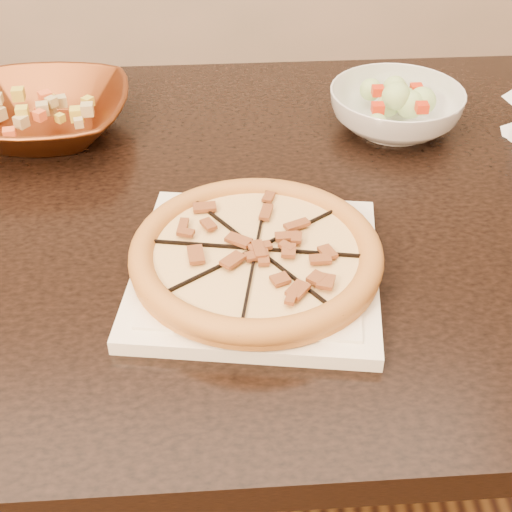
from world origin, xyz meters
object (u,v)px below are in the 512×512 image
Objects in this scene: plate at (256,269)px; pizza at (256,253)px; salad_bowl at (395,110)px; dining_table at (176,259)px; bronze_bowl at (44,115)px.

plate is 0.02m from pizza.
pizza is 0.42m from salad_bowl.
salad_bowl reaches higher than pizza.
pizza is (0.11, -0.16, 0.13)m from dining_table.
dining_table is 0.31m from bronze_bowl.
dining_table is at bearing -43.98° from bronze_bowl.
plate is 0.48m from bronze_bowl.
bronze_bowl is at bearing 136.02° from dining_table.
bronze_bowl is (-0.20, 0.20, 0.13)m from dining_table.
plate is 0.42m from salad_bowl.
dining_table is 0.41m from salad_bowl.
dining_table is 4.87× the size of pizza.
salad_bowl is at bearing -0.27° from bronze_bowl.
salad_bowl is (0.23, 0.36, -0.00)m from pizza.
dining_table is 5.46× the size of bronze_bowl.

